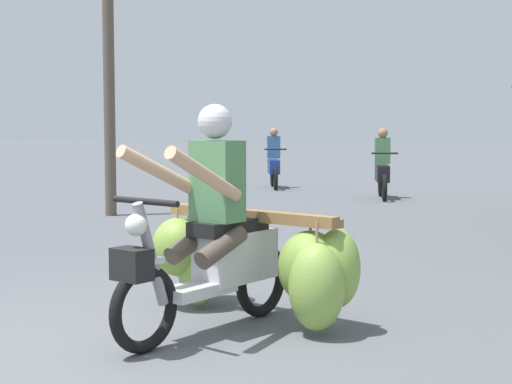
% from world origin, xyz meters
% --- Properties ---
extents(ground_plane, '(120.00, 120.00, 0.00)m').
position_xyz_m(ground_plane, '(0.00, 0.00, 0.00)').
color(ground_plane, '#56595E').
extents(motorbike_main_loaded, '(1.80, 1.98, 1.58)m').
position_xyz_m(motorbike_main_loaded, '(0.77, 1.27, 0.50)').
color(motorbike_main_loaded, black).
rests_on(motorbike_main_loaded, ground).
extents(motorbike_distant_ahead_left, '(0.76, 1.53, 1.40)m').
position_xyz_m(motorbike_distant_ahead_left, '(-2.77, 13.08, 0.57)').
color(motorbike_distant_ahead_left, black).
rests_on(motorbike_distant_ahead_left, ground).
extents(motorbike_distant_ahead_right, '(0.62, 1.59, 1.40)m').
position_xyz_m(motorbike_distant_ahead_right, '(0.08, 11.31, 0.57)').
color(motorbike_distant_ahead_right, black).
rests_on(motorbike_distant_ahead_right, ground).
extents(utility_pole, '(0.18, 0.18, 5.83)m').
position_xyz_m(utility_pole, '(-3.52, 6.91, 2.92)').
color(utility_pole, brown).
rests_on(utility_pole, ground).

